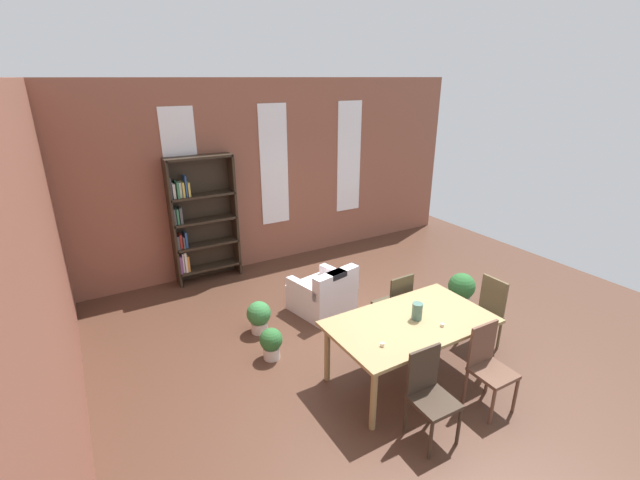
{
  "coord_description": "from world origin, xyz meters",
  "views": [
    {
      "loc": [
        -3.26,
        -3.76,
        3.39
      ],
      "look_at": [
        -0.27,
        1.31,
        1.14
      ],
      "focal_mm": 24.05,
      "sensor_mm": 36.0,
      "label": 1
    }
  ],
  "objects": [
    {
      "name": "ground_plane",
      "position": [
        0.0,
        0.0,
        0.0
      ],
      "size": [
        9.27,
        9.27,
        0.0
      ],
      "primitive_type": "plane",
      "color": "#4F3124"
    },
    {
      "name": "window_pane_2",
      "position": [
        1.66,
        3.43,
        1.86
      ],
      "size": [
        0.55,
        0.02,
        2.2
      ],
      "primitive_type": "cube",
      "color": "white"
    },
    {
      "name": "dining_table",
      "position": [
        -0.2,
        -0.63,
        0.7
      ],
      "size": [
        1.9,
        1.09,
        0.78
      ],
      "color": "#9D8353",
      "rests_on": "ground"
    },
    {
      "name": "armchair_white",
      "position": [
        -0.26,
        1.23,
        0.28
      ],
      "size": [
        0.95,
        0.95,
        0.75
      ],
      "color": "white",
      "rests_on": "ground"
    },
    {
      "name": "tealight_candle_0",
      "position": [
        0.02,
        -0.89,
        0.79
      ],
      "size": [
        0.04,
        0.04,
        0.04
      ],
      "primitive_type": "cylinder",
      "color": "silver",
      "rests_on": "dining_table"
    },
    {
      "name": "dining_chair_near_left",
      "position": [
        -0.63,
        -1.4,
        0.51
      ],
      "size": [
        0.41,
        0.41,
        0.95
      ],
      "color": "#392C21",
      "rests_on": "ground"
    },
    {
      "name": "left_wall_brick",
      "position": [
        -3.62,
        0.0,
        1.69
      ],
      "size": [
        0.12,
        7.88,
        3.38
      ],
      "primitive_type": "cube",
      "color": "#8E5441",
      "rests_on": "ground"
    },
    {
      "name": "potted_plant_window",
      "position": [
        1.62,
        0.21,
        0.32
      ],
      "size": [
        0.41,
        0.41,
        0.58
      ],
      "color": "silver",
      "rests_on": "ground"
    },
    {
      "name": "potted_plant_corner",
      "position": [
        -1.34,
        1.18,
        0.26
      ],
      "size": [
        0.34,
        0.34,
        0.47
      ],
      "color": "silver",
      "rests_on": "ground"
    },
    {
      "name": "dining_chair_head_right",
      "position": [
        1.12,
        -0.63,
        0.51
      ],
      "size": [
        0.41,
        0.41,
        0.95
      ],
      "color": "brown",
      "rests_on": "ground"
    },
    {
      "name": "bookshelf_tall",
      "position": [
        -1.51,
        3.27,
        1.11
      ],
      "size": [
        1.11,
        0.29,
        2.19
      ],
      "color": "#2D2319",
      "rests_on": "ground"
    },
    {
      "name": "window_pane_0",
      "position": [
        -1.66,
        3.43,
        1.86
      ],
      "size": [
        0.55,
        0.02,
        2.2
      ],
      "primitive_type": "cube",
      "color": "white"
    },
    {
      "name": "dining_chair_near_right",
      "position": [
        0.22,
        -1.4,
        0.51
      ],
      "size": [
        0.41,
        0.41,
        0.95
      ],
      "color": "brown",
      "rests_on": "ground"
    },
    {
      "name": "potted_plant_by_shelf",
      "position": [
        -1.45,
        0.53,
        0.23
      ],
      "size": [
        0.29,
        0.29,
        0.42
      ],
      "color": "silver",
      "rests_on": "ground"
    },
    {
      "name": "vase_on_table",
      "position": [
        -0.12,
        -0.63,
        0.88
      ],
      "size": [
        0.12,
        0.12,
        0.2
      ],
      "primitive_type": "cylinder",
      "color": "#4C7266",
      "rests_on": "dining_table"
    },
    {
      "name": "window_pane_1",
      "position": [
        0.0,
        3.43,
        1.86
      ],
      "size": [
        0.55,
        0.02,
        2.2
      ],
      "primitive_type": "cube",
      "color": "white"
    },
    {
      "name": "back_wall_brick",
      "position": [
        0.0,
        3.5,
        1.69
      ],
      "size": [
        8.13,
        0.12,
        3.38
      ],
      "primitive_type": "cube",
      "color": "#8E5441",
      "rests_on": "ground"
    },
    {
      "name": "dining_chair_far_right",
      "position": [
        0.23,
        0.14,
        0.51
      ],
      "size": [
        0.41,
        0.41,
        0.95
      ],
      "color": "#433B27",
      "rests_on": "ground"
    },
    {
      "name": "tealight_candle_1",
      "position": [
        -0.8,
        -0.85,
        0.79
      ],
      "size": [
        0.04,
        0.04,
        0.04
      ],
      "primitive_type": "cylinder",
      "color": "silver",
      "rests_on": "dining_table"
    }
  ]
}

